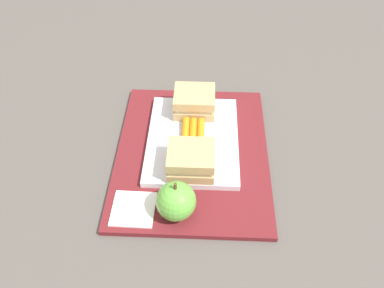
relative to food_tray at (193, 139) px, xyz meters
name	(u,v)px	position (x,y,z in m)	size (l,w,h in m)	color
ground_plane	(192,155)	(0.03, 0.00, -0.02)	(2.40, 2.40, 0.00)	#56514C
lunchbag_mat	(192,153)	(0.03, 0.00, -0.01)	(0.36, 0.28, 0.01)	maroon
food_tray	(193,139)	(0.00, 0.00, 0.00)	(0.23, 0.17, 0.01)	white
sandwich_half_left	(194,102)	(-0.08, 0.00, 0.03)	(0.07, 0.08, 0.04)	tan
sandwich_half_right	(191,160)	(0.08, 0.00, 0.03)	(0.07, 0.08, 0.04)	tan
carrot_sticks_bundle	(193,134)	(0.00, 0.00, 0.01)	(0.08, 0.04, 0.02)	orange
apple	(176,201)	(0.16, -0.02, 0.03)	(0.06, 0.06, 0.08)	#66B742
paper_napkin	(133,209)	(0.16, -0.09, 0.00)	(0.07, 0.07, 0.00)	white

